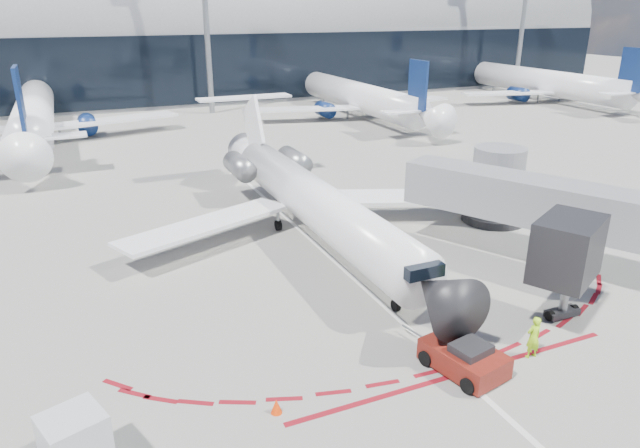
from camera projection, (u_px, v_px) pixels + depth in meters
name	position (u px, v px, depth m)	size (l,w,h in m)	color
ground	(331.00, 258.00, 31.22)	(260.00, 260.00, 0.00)	slate
apron_centerline	(317.00, 245.00, 32.93)	(0.25, 40.00, 0.01)	silver
apron_stop_bar	(459.00, 374.00, 21.38)	(14.00, 0.25, 0.01)	maroon
terminal_building	(147.00, 39.00, 83.81)	(150.00, 24.15, 24.00)	gray
jet_bridge	(517.00, 200.00, 31.24)	(10.03, 15.20, 4.90)	gray
light_mast_centre	(205.00, 11.00, 69.73)	(0.70, 0.70, 25.00)	gray
light_mast_east	(524.00, 10.00, 88.46)	(0.70, 0.70, 25.00)	gray
regional_jet	(308.00, 197.00, 33.79)	(22.88, 28.22, 7.07)	white
pushback_tug	(464.00, 358.00, 21.43)	(2.58, 4.94, 1.26)	#61160D
ramp_worker	(533.00, 337.00, 22.12)	(0.65, 0.43, 1.79)	#B5FF1A
uld_container	(75.00, 444.00, 16.59)	(2.57, 2.38, 1.97)	black
safety_cone_left	(276.00, 406.00, 19.25)	(0.39, 0.39, 0.55)	#FF3A05
bg_airliner_1	(29.00, 87.00, 56.75)	(33.51, 35.48, 10.84)	white
bg_airliner_2	(359.00, 77.00, 69.77)	(30.52, 32.31, 9.87)	white
bg_airliner_3	(549.00, 64.00, 81.83)	(32.07, 33.95, 10.37)	white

